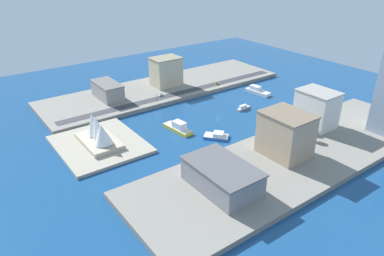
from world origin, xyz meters
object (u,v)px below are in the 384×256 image
(hotel_broad_white, at_px, (317,109))
(office_block_beige, at_px, (166,72))
(van_white, at_px, (161,95))
(opera_landmark, at_px, (99,134))
(catamaran_blue, at_px, (217,136))
(apartment_midrise_tan, at_px, (286,134))
(taxi_yellow_cab, at_px, (217,84))
(warehouse_low_gray, at_px, (222,176))
(carpark_squat_concrete, at_px, (107,90))
(ferry_yellow_fast, at_px, (178,127))
(yacht_sleek_gray, at_px, (244,108))
(traffic_light_waterfront, at_px, (157,97))
(ferry_white_commuter, at_px, (257,91))

(hotel_broad_white, bearing_deg, office_block_beige, 15.77)
(van_white, distance_m, opera_landmark, 94.71)
(catamaran_blue, xyz_separation_m, opera_landmark, (38.30, 73.62, 8.10))
(apartment_midrise_tan, relative_size, taxi_yellow_cab, 6.87)
(office_block_beige, distance_m, van_white, 33.50)
(warehouse_low_gray, distance_m, van_white, 148.13)
(hotel_broad_white, height_order, carpark_squat_concrete, hotel_broad_white)
(catamaran_blue, relative_size, hotel_broad_white, 0.70)
(ferry_yellow_fast, bearing_deg, catamaran_blue, -148.77)
(yacht_sleek_gray, bearing_deg, warehouse_low_gray, 130.77)
(ferry_yellow_fast, bearing_deg, traffic_light_waterfront, -13.95)
(apartment_midrise_tan, distance_m, carpark_squat_concrete, 168.49)
(ferry_yellow_fast, height_order, hotel_broad_white, hotel_broad_white)
(hotel_broad_white, xyz_separation_m, van_white, (121.03, 61.16, -13.08))
(ferry_white_commuter, height_order, apartment_midrise_tan, apartment_midrise_tan)
(yacht_sleek_gray, bearing_deg, apartment_midrise_tan, 154.62)
(office_block_beige, bearing_deg, traffic_light_waterfront, 136.80)
(ferry_yellow_fast, distance_m, apartment_midrise_tan, 82.51)
(van_white, bearing_deg, traffic_light_waterfront, 132.87)
(warehouse_low_gray, bearing_deg, hotel_broad_white, -79.82)
(office_block_beige, relative_size, van_white, 6.16)
(apartment_midrise_tan, bearing_deg, office_block_beige, -3.84)
(warehouse_low_gray, distance_m, apartment_midrise_tan, 57.19)
(yacht_sleek_gray, relative_size, warehouse_low_gray, 0.35)
(ferry_white_commuter, relative_size, office_block_beige, 0.99)
(apartment_midrise_tan, bearing_deg, hotel_broad_white, -73.92)
(hotel_broad_white, bearing_deg, carpark_squat_concrete, 34.92)
(traffic_light_waterfront, bearing_deg, catamaran_blue, -177.84)
(yacht_sleek_gray, height_order, warehouse_low_gray, warehouse_low_gray)
(hotel_broad_white, bearing_deg, ferry_yellow_fast, 54.71)
(office_block_beige, xyz_separation_m, taxi_yellow_cab, (-28.46, -41.46, -12.90))
(traffic_light_waterfront, bearing_deg, taxi_yellow_cab, -86.98)
(apartment_midrise_tan, height_order, taxi_yellow_cab, apartment_midrise_tan)
(ferry_white_commuter, distance_m, opera_landmark, 164.31)
(ferry_white_commuter, bearing_deg, apartment_midrise_tan, 142.51)
(hotel_broad_white, relative_size, van_white, 6.21)
(ferry_white_commuter, relative_size, hotel_broad_white, 0.98)
(apartment_midrise_tan, bearing_deg, opera_landmark, 46.32)
(catamaran_blue, distance_m, traffic_light_waterfront, 79.13)
(apartment_midrise_tan, height_order, opera_landmark, apartment_midrise_tan)
(taxi_yellow_cab, bearing_deg, ferry_white_commuter, -148.14)
(warehouse_low_gray, bearing_deg, apartment_midrise_tan, -85.37)
(yacht_sleek_gray, xyz_separation_m, office_block_beige, (84.15, 24.84, 15.64))
(yacht_sleek_gray, height_order, hotel_broad_white, hotel_broad_white)
(catamaran_blue, bearing_deg, traffic_light_waterfront, 2.16)
(hotel_broad_white, relative_size, opera_landmark, 0.75)
(office_block_beige, height_order, apartment_midrise_tan, apartment_midrise_tan)
(ferry_white_commuter, bearing_deg, catamaran_blue, 118.04)
(ferry_yellow_fast, height_order, catamaran_blue, ferry_yellow_fast)
(ferry_white_commuter, height_order, yacht_sleek_gray, ferry_white_commuter)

